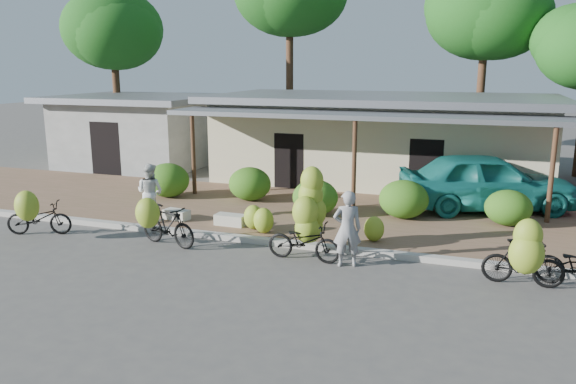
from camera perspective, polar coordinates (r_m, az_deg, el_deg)
name	(u,v)px	position (r m, az deg, el deg)	size (l,w,h in m)	color
ground	(291,278)	(12.23, 0.32, -8.69)	(100.00, 100.00, 0.00)	#4F4C49
sidewalk	(345,217)	(16.79, 5.80, -2.54)	(60.00, 6.00, 0.12)	#855C48
curb	(317,247)	(14.01, 2.96, -5.56)	(60.00, 0.25, 0.15)	#A8A399
shop_main	(381,138)	(22.19, 9.45, 5.48)	(13.00, 8.50, 3.35)	#C6B796
shop_grey	(139,130)	(26.40, -14.91, 6.13)	(7.00, 6.00, 3.15)	#9E9E99
tree_back_left	(111,27)	(29.58, -17.58, 15.66)	(4.95, 4.81, 8.09)	#553222
tree_center_right	(482,10)	(27.51, 19.12, 17.10)	(5.38, 5.28, 8.89)	#553222
hedge_0	(168,180)	(19.31, -12.11, 1.19)	(1.47, 1.32, 1.15)	#244F12
hedge_1	(250,184)	(18.45, -3.90, 0.83)	(1.41, 1.27, 1.10)	#244F12
hedge_2	(315,197)	(16.62, 2.79, -0.55)	(1.36, 1.23, 1.06)	#244F12
hedge_3	(404,199)	(16.60, 11.68, -0.72)	(1.43, 1.29, 1.12)	#244F12
hedge_4	(508,208)	(16.69, 21.47, -1.50)	(1.28, 1.15, 1.00)	#244F12
bike_far_left	(36,215)	(16.37, -24.20, -2.18)	(1.83, 1.47, 1.36)	black
bike_left	(164,223)	(14.37, -12.50, -3.10)	(1.82, 1.34, 1.38)	black
bike_center	(307,223)	(13.26, 1.97, -3.19)	(1.79, 1.17, 2.15)	black
bike_right	(525,257)	(12.34, 22.90, -6.09)	(1.63, 1.17, 1.59)	black
loose_banana_a	(253,217)	(15.23, -3.53, -2.56)	(0.54, 0.46, 0.67)	#97AD2B
loose_banana_b	(264,220)	(14.86, -2.50, -2.91)	(0.55, 0.47, 0.69)	#97AD2B
loose_banana_c	(374,229)	(14.34, 8.74, -3.72)	(0.51, 0.44, 0.64)	#97AD2B
sack_near	(230,220)	(15.71, -5.87, -2.82)	(0.85, 0.40, 0.30)	beige
sack_far	(177,214)	(16.53, -11.26, -2.25)	(0.75, 0.38, 0.28)	beige
vendor	(347,229)	(12.72, 6.04, -3.73)	(0.64, 0.42, 1.76)	gray
bystander	(150,192)	(16.38, -13.84, -0.03)	(0.81, 0.63, 1.66)	silver
teal_van	(486,181)	(18.12, 19.48, 1.02)	(2.11, 5.24, 1.79)	#1A7771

